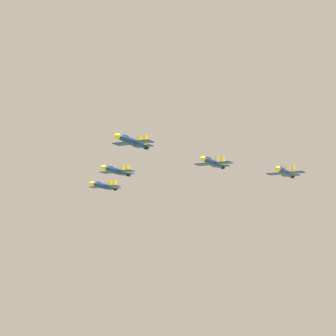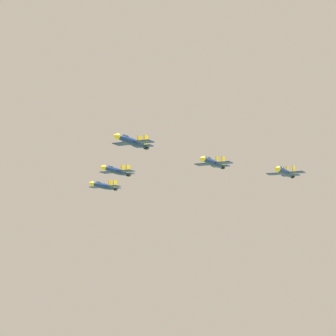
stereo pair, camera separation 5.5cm
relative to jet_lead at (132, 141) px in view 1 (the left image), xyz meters
The scene contains 5 objects.
jet_lead is the anchor object (origin of this frame).
jet_left_wingman 24.48m from the jet_lead, 118.88° to the left, with size 16.78×10.99×3.67m.
jet_right_wingman 24.51m from the jet_lead, 160.40° to the right, with size 17.02×11.10×3.70m.
jet_left_outer 48.59m from the jet_lead, 118.88° to the left, with size 17.50×11.50×3.84m.
jet_right_outer 48.65m from the jet_lead, 160.40° to the right, with size 17.28×11.28×3.76m.
Camera 1 is at (130.08, 7.11, 85.58)m, focal length 64.86 mm.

